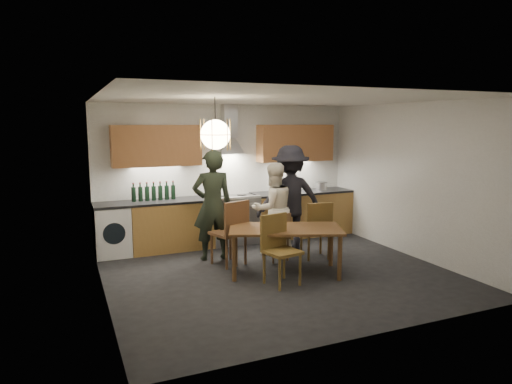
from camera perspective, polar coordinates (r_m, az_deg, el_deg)
name	(u,v)px	position (r m, az deg, el deg)	size (l,w,h in m)	color
ground	(278,273)	(7.04, 2.76, -10.06)	(5.00, 5.00, 0.00)	black
room_shell	(279,161)	(6.69, 2.86, 3.92)	(5.02, 4.52, 2.61)	white
counter_run	(234,219)	(8.67, -2.72, -3.40)	(5.00, 0.62, 0.90)	tan
range_stove	(233,220)	(8.65, -2.85, -3.48)	(0.90, 0.60, 0.92)	silver
wall_fixtures	(231,144)	(8.58, -3.20, 6.06)	(4.30, 0.54, 1.10)	#BD7C48
pendant_lamp	(215,135)	(6.20, -5.10, 7.16)	(0.43, 0.43, 0.70)	black
dining_table	(285,233)	(6.87, 3.69, -5.15)	(1.86, 1.40, 0.70)	brown
chair_back_left	(232,229)	(7.23, -2.99, -4.59)	(0.60, 0.60, 1.05)	brown
chair_back_mid	(278,234)	(7.49, 2.78, -5.24)	(0.42, 0.42, 0.80)	brown
chair_back_right	(317,226)	(7.65, 7.66, -4.29)	(0.50, 0.50, 0.97)	brown
chair_front	(278,244)	(6.47, 2.79, -6.56)	(0.52, 0.52, 0.98)	brown
person_left	(213,205)	(7.54, -5.46, -1.67)	(0.67, 0.44, 1.83)	black
person_mid	(273,209)	(7.85, 2.14, -2.11)	(0.77, 0.60, 1.59)	white
person_right	(290,198)	(8.18, 4.29, -0.70)	(1.21, 0.69, 1.87)	black
mixing_bowl	(292,191)	(9.04, 4.52, 0.18)	(0.26, 0.26, 0.06)	#BCBCC0
stock_pot	(321,186)	(9.40, 8.18, 0.73)	(0.22, 0.22, 0.15)	silver
wine_bottles	(154,191)	(8.24, -12.67, 0.10)	(0.77, 0.08, 0.33)	black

